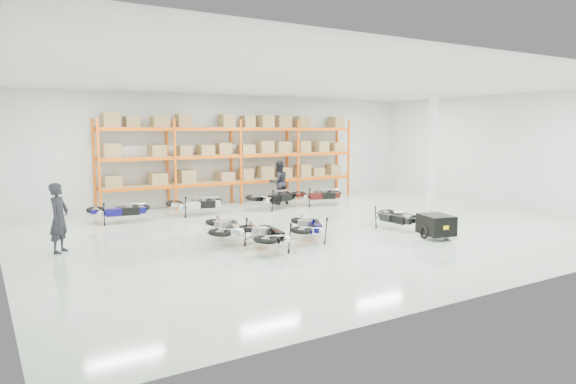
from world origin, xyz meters
TOP-DOWN VIEW (x-y plane):
  - room at (0.00, 0.00)m, footprint 18.00×18.00m
  - pallet_rack at (-0.00, 6.45)m, footprint 11.28×0.98m
  - structural_column at (5.20, 0.50)m, footprint 0.25×0.25m
  - moto_blue_centre at (-1.53, -1.30)m, footprint 1.61×1.88m
  - moto_silver_left at (-3.63, -0.40)m, footprint 1.43×1.97m
  - moto_black_far_left at (-3.13, -1.71)m, footprint 1.23×1.93m
  - moto_touring_right at (1.73, -1.37)m, footprint 0.82×1.64m
  - trailer at (1.73, -2.97)m, footprint 0.97×1.66m
  - moto_back_a at (-5.36, 4.31)m, footprint 1.88×1.15m
  - moto_back_b at (-2.61, 4.41)m, footprint 1.87×1.09m
  - moto_back_c at (0.54, 4.26)m, footprint 2.10×1.37m
  - moto_back_d at (2.58, 4.14)m, footprint 2.00×1.43m
  - person_left at (-7.64, 0.83)m, footprint 0.72×0.77m
  - person_back at (1.37, 5.25)m, footprint 0.89×0.70m

SIDE VIEW (x-z plane):
  - trailer at x=1.73m, z-range 0.06..0.73m
  - moto_touring_right at x=1.73m, z-range -0.03..1.03m
  - moto_blue_centre at x=-1.53m, z-range -0.03..1.07m
  - moto_back_a at x=-5.36m, z-range -0.03..1.11m
  - moto_silver_left at x=-3.63m, z-range -0.03..1.12m
  - moto_back_b at x=-2.61m, z-range -0.03..1.12m
  - moto_black_far_left at x=-3.13m, z-range -0.03..1.12m
  - moto_back_d at x=2.58m, z-range -0.03..1.14m
  - moto_back_c at x=0.54m, z-range -0.04..1.22m
  - person_left at x=-7.64m, z-range 0.00..1.77m
  - person_back at x=1.37m, z-range 0.00..1.81m
  - room at x=0.00m, z-range -6.75..11.25m
  - structural_column at x=5.20m, z-range 0.00..4.50m
  - pallet_rack at x=0.00m, z-range 0.45..4.07m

